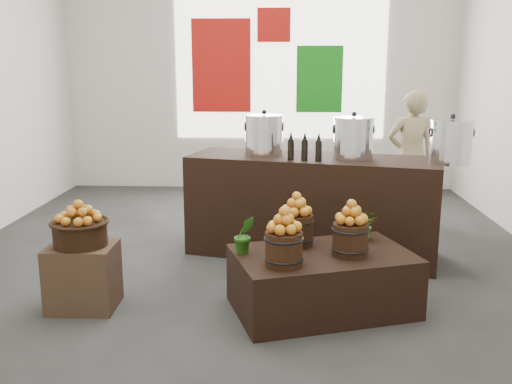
{
  "coord_description": "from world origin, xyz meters",
  "views": [
    {
      "loc": [
        0.34,
        -5.42,
        1.9
      ],
      "look_at": [
        0.11,
        -0.4,
        0.79
      ],
      "focal_mm": 40.0,
      "sensor_mm": 36.0,
      "label": 1
    }
  ],
  "objects_px": {
    "counter": "(312,206)",
    "stock_pot_right": "(451,143)",
    "stock_pot_left": "(264,136)",
    "wicker_basket": "(80,234)",
    "crate": "(83,277)",
    "stock_pot_center": "(353,139)",
    "display_table": "(322,281)",
    "shopper": "(410,157)"
  },
  "relations": [
    {
      "from": "counter",
      "to": "stock_pot_right",
      "type": "distance_m",
      "value": 1.47
    },
    {
      "from": "stock_pot_right",
      "to": "stock_pot_left",
      "type": "bearing_deg",
      "value": 166.07
    },
    {
      "from": "wicker_basket",
      "to": "stock_pot_right",
      "type": "bearing_deg",
      "value": 19.54
    },
    {
      "from": "crate",
      "to": "stock_pot_center",
      "type": "distance_m",
      "value": 2.79
    },
    {
      "from": "wicker_basket",
      "to": "display_table",
      "type": "xyz_separation_m",
      "value": [
        1.9,
        0.05,
        -0.38
      ]
    },
    {
      "from": "stock_pot_left",
      "to": "stock_pot_right",
      "type": "xyz_separation_m",
      "value": [
        1.75,
        -0.43,
        0.0
      ]
    },
    {
      "from": "crate",
      "to": "shopper",
      "type": "height_order",
      "value": "shopper"
    },
    {
      "from": "wicker_basket",
      "to": "counter",
      "type": "xyz_separation_m",
      "value": [
        1.88,
        1.43,
        -0.11
      ]
    },
    {
      "from": "counter",
      "to": "stock_pot_left",
      "type": "xyz_separation_m",
      "value": [
        -0.49,
        0.12,
        0.7
      ]
    },
    {
      "from": "counter",
      "to": "shopper",
      "type": "relative_size",
      "value": 1.53
    },
    {
      "from": "counter",
      "to": "stock_pot_right",
      "type": "bearing_deg",
      "value": -0.0
    },
    {
      "from": "counter",
      "to": "stock_pot_right",
      "type": "xyz_separation_m",
      "value": [
        1.26,
        -0.31,
        0.7
      ]
    },
    {
      "from": "crate",
      "to": "stock_pot_right",
      "type": "distance_m",
      "value": 3.46
    },
    {
      "from": "wicker_basket",
      "to": "stock_pot_center",
      "type": "height_order",
      "value": "stock_pot_center"
    },
    {
      "from": "wicker_basket",
      "to": "shopper",
      "type": "height_order",
      "value": "shopper"
    },
    {
      "from": "crate",
      "to": "stock_pot_left",
      "type": "height_order",
      "value": "stock_pot_left"
    },
    {
      "from": "crate",
      "to": "stock_pot_left",
      "type": "xyz_separation_m",
      "value": [
        1.39,
        1.55,
        0.94
      ]
    },
    {
      "from": "display_table",
      "to": "stock_pot_right",
      "type": "relative_size",
      "value": 3.56
    },
    {
      "from": "shopper",
      "to": "display_table",
      "type": "bearing_deg",
      "value": 62.02
    },
    {
      "from": "crate",
      "to": "wicker_basket",
      "type": "distance_m",
      "value": 0.35
    },
    {
      "from": "display_table",
      "to": "counter",
      "type": "height_order",
      "value": "counter"
    },
    {
      "from": "stock_pot_left",
      "to": "stock_pot_center",
      "type": "relative_size",
      "value": 1.0
    },
    {
      "from": "crate",
      "to": "shopper",
      "type": "bearing_deg",
      "value": 41.22
    },
    {
      "from": "stock_pot_center",
      "to": "shopper",
      "type": "xyz_separation_m",
      "value": [
        0.88,
        1.43,
        -0.39
      ]
    },
    {
      "from": "shopper",
      "to": "crate",
      "type": "bearing_deg",
      "value": 37.9
    },
    {
      "from": "counter",
      "to": "crate",
      "type": "bearing_deg",
      "value": -128.92
    },
    {
      "from": "stock_pot_left",
      "to": "shopper",
      "type": "height_order",
      "value": "shopper"
    },
    {
      "from": "wicker_basket",
      "to": "stock_pot_right",
      "type": "xyz_separation_m",
      "value": [
        3.14,
        1.11,
        0.59
      ]
    },
    {
      "from": "wicker_basket",
      "to": "counter",
      "type": "distance_m",
      "value": 2.36
    },
    {
      "from": "crate",
      "to": "stock_pot_right",
      "type": "height_order",
      "value": "stock_pot_right"
    },
    {
      "from": "display_table",
      "to": "stock_pot_center",
      "type": "xyz_separation_m",
      "value": [
        0.36,
        1.28,
        0.97
      ]
    },
    {
      "from": "wicker_basket",
      "to": "counter",
      "type": "height_order",
      "value": "counter"
    },
    {
      "from": "stock_pot_left",
      "to": "counter",
      "type": "bearing_deg",
      "value": -13.93
    },
    {
      "from": "crate",
      "to": "wicker_basket",
      "type": "xyz_separation_m",
      "value": [
        0.0,
        0.0,
        0.35
      ]
    },
    {
      "from": "counter",
      "to": "stock_pot_left",
      "type": "bearing_deg",
      "value": 180.0
    },
    {
      "from": "display_table",
      "to": "shopper",
      "type": "xyz_separation_m",
      "value": [
        1.24,
        2.71,
        0.58
      ]
    },
    {
      "from": "crate",
      "to": "counter",
      "type": "relative_size",
      "value": 0.21
    },
    {
      "from": "crate",
      "to": "stock_pot_center",
      "type": "bearing_deg",
      "value": 30.44
    },
    {
      "from": "wicker_basket",
      "to": "stock_pot_center",
      "type": "distance_m",
      "value": 2.69
    },
    {
      "from": "shopper",
      "to": "stock_pot_center",
      "type": "bearing_deg",
      "value": 54.94
    },
    {
      "from": "stock_pot_right",
      "to": "shopper",
      "type": "bearing_deg",
      "value": 89.74
    },
    {
      "from": "stock_pot_left",
      "to": "stock_pot_right",
      "type": "bearing_deg",
      "value": -13.93
    }
  ]
}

